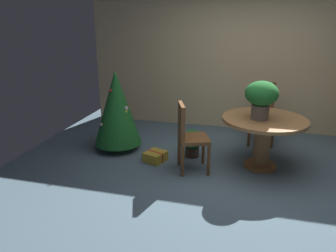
% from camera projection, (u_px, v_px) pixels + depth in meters
% --- Properties ---
extents(ground_plane, '(6.60, 6.60, 0.00)m').
position_uv_depth(ground_plane, '(239.00, 181.00, 4.13)').
color(ground_plane, slate).
extents(back_wall_panel, '(6.00, 0.10, 2.60)m').
position_uv_depth(back_wall_panel, '(251.00, 59.00, 5.73)').
color(back_wall_panel, beige).
rests_on(back_wall_panel, ground_plane).
extents(round_dining_table, '(1.14, 1.14, 0.73)m').
position_uv_depth(round_dining_table, '(263.00, 131.00, 4.37)').
color(round_dining_table, '#9E6B3D').
rests_on(round_dining_table, ground_plane).
extents(flower_vase, '(0.43, 0.43, 0.51)m').
position_uv_depth(flower_vase, '(262.00, 96.00, 4.17)').
color(flower_vase, '#665B51').
rests_on(flower_vase, round_dining_table).
extents(wooden_chair_far, '(0.41, 0.44, 1.00)m').
position_uv_depth(wooden_chair_far, '(262.00, 110.00, 5.31)').
color(wooden_chair_far, brown).
rests_on(wooden_chair_far, ground_plane).
extents(wooden_chair_left, '(0.51, 0.52, 0.95)m').
position_uv_depth(wooden_chair_left, '(188.00, 134.00, 4.28)').
color(wooden_chair_left, brown).
rests_on(wooden_chair_left, ground_plane).
extents(holiday_tree, '(0.74, 0.74, 1.26)m').
position_uv_depth(holiday_tree, '(117.00, 108.00, 4.95)').
color(holiday_tree, brown).
rests_on(holiday_tree, ground_plane).
extents(gift_box_gold, '(0.35, 0.36, 0.14)m').
position_uv_depth(gift_box_gold, '(155.00, 156.00, 4.70)').
color(gift_box_gold, gold).
rests_on(gift_box_gold, ground_plane).
extents(potted_plant, '(0.30, 0.30, 0.43)m').
position_uv_depth(potted_plant, '(192.00, 142.00, 4.81)').
color(potted_plant, '#4C382D').
rests_on(potted_plant, ground_plane).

